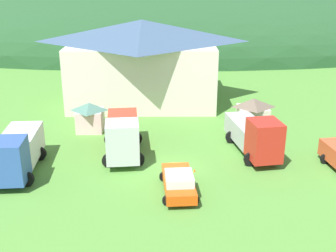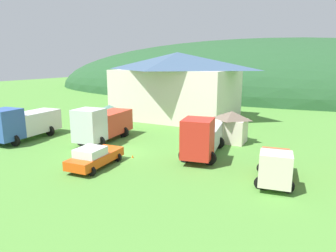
% 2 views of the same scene
% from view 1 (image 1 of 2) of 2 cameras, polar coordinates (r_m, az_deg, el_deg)
% --- Properties ---
extents(ground_plane, '(200.00, 200.00, 0.00)m').
position_cam_1_polar(ground_plane, '(33.41, 0.65, -5.58)').
color(ground_plane, '#518C38').
extents(forested_hill_backdrop, '(129.44, 60.00, 27.53)m').
position_cam_1_polar(forested_hill_backdrop, '(93.82, -0.07, 11.37)').
color(forested_hill_backdrop, '#234C28').
rests_on(forested_hill_backdrop, ground).
extents(depot_building, '(17.04, 12.76, 9.25)m').
position_cam_1_polar(depot_building, '(49.16, -3.42, 8.75)').
color(depot_building, silver).
rests_on(depot_building, ground).
extents(play_shed_cream, '(3.02, 2.62, 3.18)m').
position_cam_1_polar(play_shed_cream, '(41.10, 11.21, 1.55)').
color(play_shed_cream, beige).
rests_on(play_shed_cream, ground).
extents(play_shed_pink, '(2.61, 2.62, 2.76)m').
position_cam_1_polar(play_shed_pink, '(41.06, -10.33, 1.27)').
color(play_shed_pink, beige).
rests_on(play_shed_pink, ground).
extents(box_truck_blue, '(3.63, 7.62, 3.53)m').
position_cam_1_polar(box_truck_blue, '(33.67, -19.62, -3.22)').
color(box_truck_blue, '#3356AD').
rests_on(box_truck_blue, ground).
extents(tow_truck_silver, '(3.70, 7.58, 3.64)m').
position_cam_1_polar(tow_truck_silver, '(35.01, -6.04, -1.13)').
color(tow_truck_silver, silver).
rests_on(tow_truck_silver, ground).
extents(crane_truck_red, '(3.84, 8.17, 3.63)m').
position_cam_1_polar(crane_truck_red, '(35.70, 11.45, -1.20)').
color(crane_truck_red, red).
rests_on(crane_truck_red, ground).
extents(service_pickup_orange, '(2.66, 5.15, 1.66)m').
position_cam_1_polar(service_pickup_orange, '(29.54, 1.41, -7.45)').
color(service_pickup_orange, '#E54D11').
rests_on(service_pickup_orange, ground).
extents(traffic_cone_near_pickup, '(0.36, 0.36, 0.51)m').
position_cam_1_polar(traffic_cone_near_pickup, '(32.85, 3.53, -6.09)').
color(traffic_cone_near_pickup, orange).
rests_on(traffic_cone_near_pickup, ground).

